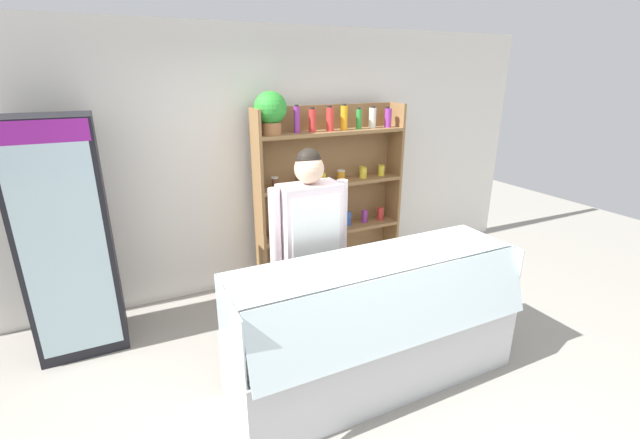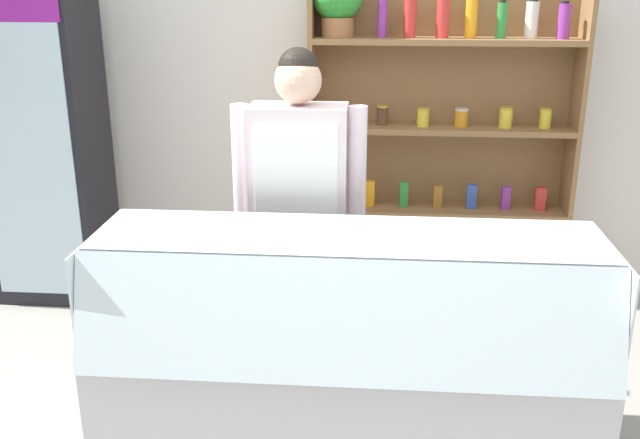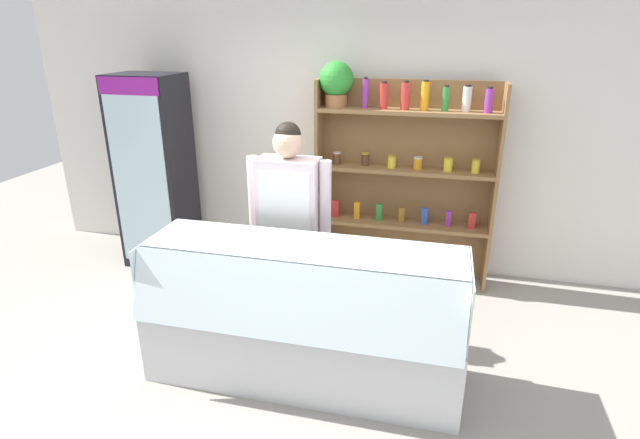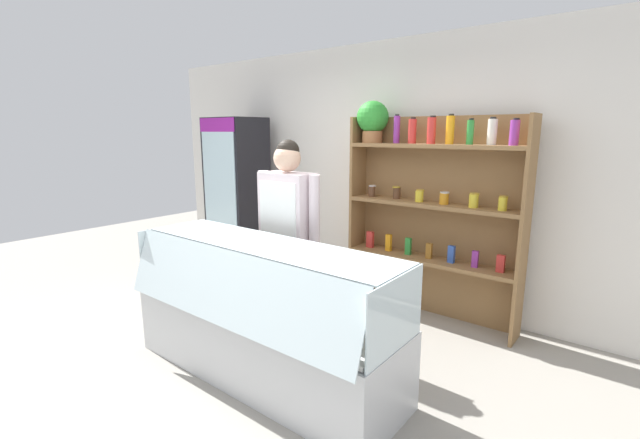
# 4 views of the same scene
# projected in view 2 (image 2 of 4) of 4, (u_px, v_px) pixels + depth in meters

# --- Properties ---
(back_wall) EXTENTS (6.80, 0.10, 2.70)m
(back_wall) POSITION_uv_depth(u_px,v_px,m) (344.00, 83.00, 4.78)
(back_wall) COLOR white
(back_wall) RESTS_ON ground
(drinks_fridge) EXTENTS (0.66, 0.56, 1.95)m
(drinks_fridge) POSITION_uv_depth(u_px,v_px,m) (47.00, 150.00, 4.55)
(drinks_fridge) COLOR black
(drinks_fridge) RESTS_ON ground
(shelving_unit) EXTENTS (1.67, 0.32, 2.08)m
(shelving_unit) POSITION_uv_depth(u_px,v_px,m) (423.00, 113.00, 4.51)
(shelving_unit) COLOR olive
(shelving_unit) RESTS_ON ground
(deli_display_case) EXTENTS (2.17, 0.73, 1.01)m
(deli_display_case) POSITION_uv_depth(u_px,v_px,m) (344.00, 383.00, 3.18)
(deli_display_case) COLOR silver
(deli_display_case) RESTS_ON ground
(shop_clerk) EXTENTS (0.66, 0.25, 1.72)m
(shop_clerk) POSITION_uv_depth(u_px,v_px,m) (299.00, 191.00, 3.51)
(shop_clerk) COLOR #383D51
(shop_clerk) RESTS_ON ground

